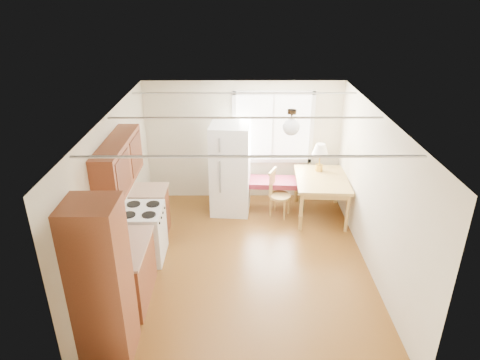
{
  "coord_description": "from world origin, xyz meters",
  "views": [
    {
      "loc": [
        -0.11,
        -5.85,
        4.2
      ],
      "look_at": [
        -0.08,
        0.8,
        1.15
      ],
      "focal_mm": 32.0,
      "sensor_mm": 36.0,
      "label": 1
    }
  ],
  "objects_px": {
    "refrigerator": "(230,169)",
    "chair": "(276,190)",
    "bench": "(275,183)",
    "dining_table": "(322,183)"
  },
  "relations": [
    {
      "from": "bench",
      "to": "chair",
      "type": "height_order",
      "value": "chair"
    },
    {
      "from": "refrigerator",
      "to": "dining_table",
      "type": "height_order",
      "value": "refrigerator"
    },
    {
      "from": "refrigerator",
      "to": "chair",
      "type": "xyz_separation_m",
      "value": [
        0.89,
        -0.2,
        -0.37
      ]
    },
    {
      "from": "refrigerator",
      "to": "dining_table",
      "type": "bearing_deg",
      "value": -3.18
    },
    {
      "from": "chair",
      "to": "dining_table",
      "type": "bearing_deg",
      "value": 20.06
    },
    {
      "from": "dining_table",
      "to": "chair",
      "type": "bearing_deg",
      "value": 179.72
    },
    {
      "from": "bench",
      "to": "dining_table",
      "type": "distance_m",
      "value": 0.95
    },
    {
      "from": "bench",
      "to": "chair",
      "type": "bearing_deg",
      "value": -86.52
    },
    {
      "from": "refrigerator",
      "to": "bench",
      "type": "bearing_deg",
      "value": 10.66
    },
    {
      "from": "refrigerator",
      "to": "chair",
      "type": "distance_m",
      "value": 0.99
    }
  ]
}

